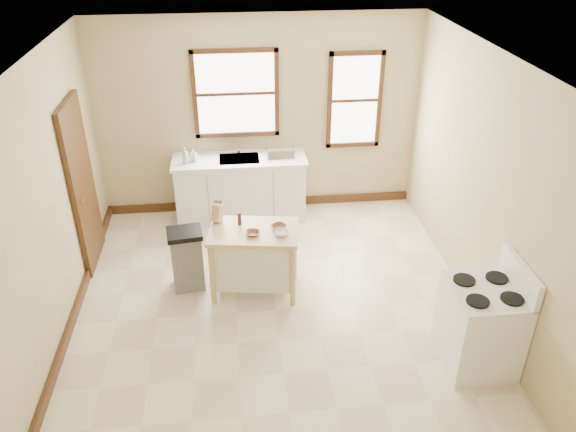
{
  "coord_description": "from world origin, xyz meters",
  "views": [
    {
      "loc": [
        -0.39,
        -4.98,
        4.08
      ],
      "look_at": [
        0.19,
        0.4,
        0.99
      ],
      "focal_mm": 35.0,
      "sensor_mm": 36.0,
      "label": 1
    }
  ],
  "objects_px": {
    "knife_block": "(218,214)",
    "trash_bin": "(187,259)",
    "soap_bottle_a": "(185,155)",
    "kitchen_island": "(255,260)",
    "gas_stove": "(482,316)",
    "bowl_c": "(282,233)",
    "dish_rack": "(280,153)",
    "pepper_grinder": "(239,219)",
    "soap_bottle_b": "(194,155)",
    "bowl_a": "(253,233)",
    "bowl_b": "(279,227)"
  },
  "relations": [
    {
      "from": "gas_stove",
      "to": "soap_bottle_a",
      "type": "bearing_deg",
      "value": 133.32
    },
    {
      "from": "soap_bottle_a",
      "to": "pepper_grinder",
      "type": "distance_m",
      "value": 1.71
    },
    {
      "from": "pepper_grinder",
      "to": "bowl_b",
      "type": "bearing_deg",
      "value": -17.65
    },
    {
      "from": "dish_rack",
      "to": "bowl_a",
      "type": "relative_size",
      "value": 2.51
    },
    {
      "from": "pepper_grinder",
      "to": "bowl_b",
      "type": "distance_m",
      "value": 0.46
    },
    {
      "from": "knife_block",
      "to": "gas_stove",
      "type": "distance_m",
      "value": 3.03
    },
    {
      "from": "dish_rack",
      "to": "trash_bin",
      "type": "height_order",
      "value": "dish_rack"
    },
    {
      "from": "kitchen_island",
      "to": "bowl_a",
      "type": "height_order",
      "value": "bowl_a"
    },
    {
      "from": "knife_block",
      "to": "bowl_c",
      "type": "height_order",
      "value": "knife_block"
    },
    {
      "from": "knife_block",
      "to": "bowl_b",
      "type": "distance_m",
      "value": 0.72
    },
    {
      "from": "knife_block",
      "to": "dish_rack",
      "type": "bearing_deg",
      "value": 93.58
    },
    {
      "from": "soap_bottle_a",
      "to": "bowl_b",
      "type": "xyz_separation_m",
      "value": [
        1.11,
        -1.7,
        -0.19
      ]
    },
    {
      "from": "soap_bottle_a",
      "to": "knife_block",
      "type": "xyz_separation_m",
      "value": [
        0.43,
        -1.46,
        -0.11
      ]
    },
    {
      "from": "dish_rack",
      "to": "pepper_grinder",
      "type": "height_order",
      "value": "dish_rack"
    },
    {
      "from": "soap_bottle_b",
      "to": "bowl_b",
      "type": "height_order",
      "value": "soap_bottle_b"
    },
    {
      "from": "soap_bottle_a",
      "to": "gas_stove",
      "type": "relative_size",
      "value": 0.19
    },
    {
      "from": "kitchen_island",
      "to": "bowl_c",
      "type": "distance_m",
      "value": 0.55
    },
    {
      "from": "pepper_grinder",
      "to": "gas_stove",
      "type": "xyz_separation_m",
      "value": [
        2.26,
        -1.56,
        -0.32
      ]
    },
    {
      "from": "knife_block",
      "to": "trash_bin",
      "type": "bearing_deg",
      "value": -133.33
    },
    {
      "from": "dish_rack",
      "to": "kitchen_island",
      "type": "xyz_separation_m",
      "value": [
        -0.47,
        -1.79,
        -0.56
      ]
    },
    {
      "from": "kitchen_island",
      "to": "bowl_b",
      "type": "xyz_separation_m",
      "value": [
        0.29,
        0.01,
        0.43
      ]
    },
    {
      "from": "pepper_grinder",
      "to": "bowl_c",
      "type": "bearing_deg",
      "value": -32.33
    },
    {
      "from": "soap_bottle_b",
      "to": "dish_rack",
      "type": "height_order",
      "value": "soap_bottle_b"
    },
    {
      "from": "soap_bottle_a",
      "to": "kitchen_island",
      "type": "distance_m",
      "value": 1.99
    },
    {
      "from": "knife_block",
      "to": "pepper_grinder",
      "type": "bearing_deg",
      "value": 11.32
    },
    {
      "from": "soap_bottle_a",
      "to": "soap_bottle_b",
      "type": "xyz_separation_m",
      "value": [
        0.11,
        0.05,
        -0.02
      ]
    },
    {
      "from": "knife_block",
      "to": "bowl_a",
      "type": "relative_size",
      "value": 1.26
    },
    {
      "from": "soap_bottle_b",
      "to": "dish_rack",
      "type": "bearing_deg",
      "value": 20.58
    },
    {
      "from": "kitchen_island",
      "to": "pepper_grinder",
      "type": "relative_size",
      "value": 6.7
    },
    {
      "from": "soap_bottle_b",
      "to": "gas_stove",
      "type": "distance_m",
      "value": 4.27
    },
    {
      "from": "soap_bottle_b",
      "to": "bowl_a",
      "type": "bearing_deg",
      "value": -50.16
    },
    {
      "from": "bowl_b",
      "to": "trash_bin",
      "type": "relative_size",
      "value": 0.21
    },
    {
      "from": "bowl_b",
      "to": "kitchen_island",
      "type": "bearing_deg",
      "value": -178.31
    },
    {
      "from": "bowl_b",
      "to": "gas_stove",
      "type": "bearing_deg",
      "value": -37.87
    },
    {
      "from": "soap_bottle_b",
      "to": "dish_rack",
      "type": "xyz_separation_m",
      "value": [
        1.19,
        0.03,
        -0.04
      ]
    },
    {
      "from": "dish_rack",
      "to": "kitchen_island",
      "type": "bearing_deg",
      "value": -86.33
    },
    {
      "from": "kitchen_island",
      "to": "pepper_grinder",
      "type": "bearing_deg",
      "value": 143.75
    },
    {
      "from": "soap_bottle_b",
      "to": "pepper_grinder",
      "type": "relative_size",
      "value": 1.15
    },
    {
      "from": "soap_bottle_a",
      "to": "kitchen_island",
      "type": "bearing_deg",
      "value": -78.15
    },
    {
      "from": "dish_rack",
      "to": "bowl_c",
      "type": "xyz_separation_m",
      "value": [
        -0.17,
        -1.93,
        -0.12
      ]
    },
    {
      "from": "kitchen_island",
      "to": "trash_bin",
      "type": "height_order",
      "value": "kitchen_island"
    },
    {
      "from": "dish_rack",
      "to": "pepper_grinder",
      "type": "distance_m",
      "value": 1.76
    },
    {
      "from": "knife_block",
      "to": "bowl_a",
      "type": "height_order",
      "value": "knife_block"
    },
    {
      "from": "dish_rack",
      "to": "trash_bin",
      "type": "distance_m",
      "value": 2.15
    },
    {
      "from": "knife_block",
      "to": "gas_stove",
      "type": "height_order",
      "value": "gas_stove"
    },
    {
      "from": "soap_bottle_a",
      "to": "pepper_grinder",
      "type": "height_order",
      "value": "soap_bottle_a"
    },
    {
      "from": "kitchen_island",
      "to": "trash_bin",
      "type": "xyz_separation_m",
      "value": [
        -0.78,
        0.15,
        -0.03
      ]
    },
    {
      "from": "bowl_c",
      "to": "gas_stove",
      "type": "relative_size",
      "value": 0.14
    },
    {
      "from": "gas_stove",
      "to": "dish_rack",
      "type": "bearing_deg",
      "value": 117.13
    },
    {
      "from": "gas_stove",
      "to": "pepper_grinder",
      "type": "bearing_deg",
      "value": 145.42
    }
  ]
}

